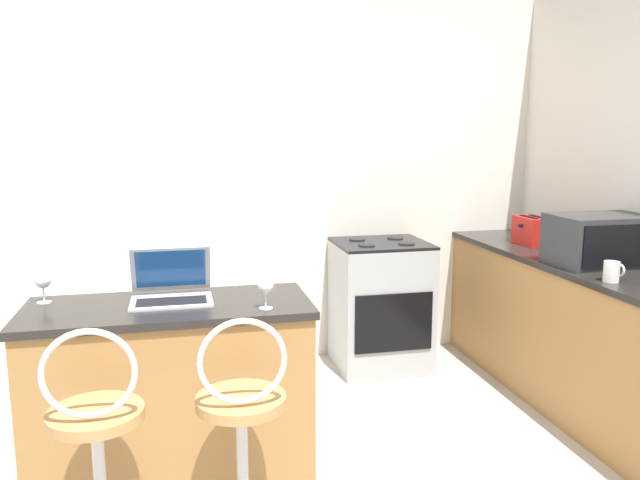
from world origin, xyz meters
The scene contains 13 objects.
wall_back centered at (0.00, 2.23, 1.30)m, with size 12.00×0.06×2.60m.
breakfast_bar centered at (-0.44, 0.64, 0.44)m, with size 1.24×0.53×0.88m.
counter_right centered at (1.92, 0.85, 0.44)m, with size 0.59×2.73×0.88m.
bar_stool_near centered at (-0.70, 0.11, 0.46)m, with size 0.40×0.40×0.98m.
bar_stool_far centered at (-0.18, 0.11, 0.46)m, with size 0.40×0.40×0.98m.
laptop centered at (-0.42, 0.72, 0.94)m, with size 0.35×0.30×0.23m.
microwave centered at (1.92, 0.92, 1.03)m, with size 0.53×0.37×0.29m.
toaster centered at (1.91, 1.59, 0.98)m, with size 0.18×0.26×0.19m.
stove_range centered at (0.96, 1.90, 0.44)m, with size 0.62×0.57×0.89m.
mug_blue centered at (2.10, 1.37, 0.93)m, with size 0.10×0.09×0.10m.
wine_glass_short centered at (-0.97, 0.78, 0.98)m, with size 0.07×0.07×0.14m.
wine_glass_tall centered at (-0.03, 0.47, 0.98)m, with size 0.07×0.07×0.14m.
mug_white centered at (1.73, 0.56, 0.94)m, with size 0.10×0.08×0.10m.
Camera 1 is at (-0.38, -2.08, 1.63)m, focal length 35.00 mm.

